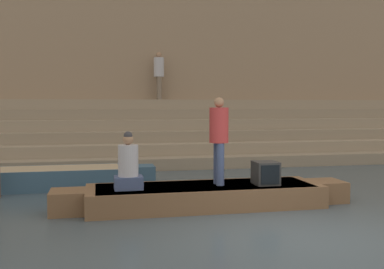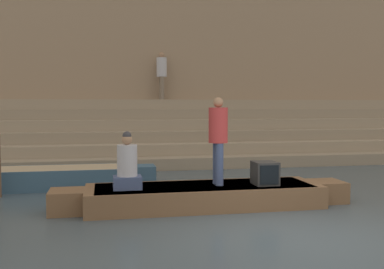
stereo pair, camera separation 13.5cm
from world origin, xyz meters
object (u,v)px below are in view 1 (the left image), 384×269
at_px(person_rowing, 128,167).
at_px(tv_set, 266,173).
at_px(person_standing, 219,135).
at_px(moored_boat_shore, 22,178).
at_px(person_on_steps, 159,72).
at_px(rowboat_main, 205,195).

relative_size(person_rowing, tv_set, 2.22).
height_order(person_standing, tv_set, person_standing).
distance_m(person_standing, tv_set, 1.17).
distance_m(moored_boat_shore, person_on_steps, 7.82).
distance_m(tv_set, moored_boat_shore, 5.65).
xyz_separation_m(rowboat_main, person_on_steps, (0.31, 8.64, 2.97)).
bearing_deg(tv_set, rowboat_main, 168.19).
xyz_separation_m(rowboat_main, tv_set, (1.17, -0.16, 0.42)).
height_order(rowboat_main, person_rowing, person_rowing).
distance_m(person_rowing, person_on_steps, 9.22).
height_order(person_rowing, moored_boat_shore, person_rowing).
bearing_deg(person_rowing, tv_set, -12.82).
height_order(person_standing, moored_boat_shore, person_standing).
xyz_separation_m(person_standing, person_on_steps, (0.03, 8.62, 1.81)).
height_order(person_rowing, tv_set, person_rowing).
xyz_separation_m(rowboat_main, moored_boat_shore, (-3.73, 2.62, 0.03)).
bearing_deg(person_rowing, person_on_steps, 67.19).
bearing_deg(person_on_steps, person_standing, -118.23).
bearing_deg(tv_set, moored_boat_shore, 146.44).
relative_size(person_standing, moored_boat_shore, 0.27).
relative_size(person_standing, person_on_steps, 0.94).
xyz_separation_m(tv_set, moored_boat_shore, (-4.91, 2.78, -0.39)).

